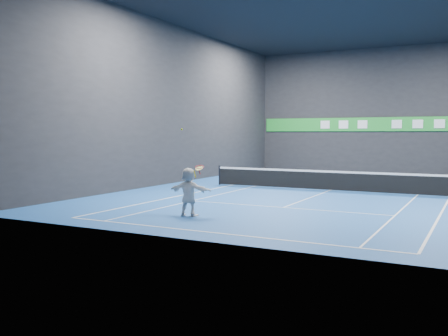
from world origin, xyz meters
The scene contains 18 objects.
ground centered at (0.00, 0.00, 0.00)m, with size 26.00×26.00×0.00m, color #1C4F9D.
ceiling centered at (0.00, 0.00, 9.00)m, with size 26.00×26.00×0.00m, color black.
wall_back centered at (0.00, 13.00, 4.50)m, with size 18.00×0.10×9.00m, color black.
wall_front centered at (0.00, -13.00, 4.50)m, with size 18.00×0.10×9.00m, color black.
wall_left centered at (-9.00, 0.00, 4.50)m, with size 0.10×26.00×9.00m, color black.
baseline_near centered at (0.00, -11.89, 0.00)m, with size 10.98×0.08×0.01m, color white.
baseline_far centered at (0.00, 11.89, 0.00)m, with size 10.98×0.08×0.01m, color white.
sideline_doubles_left centered at (-5.49, 0.00, 0.00)m, with size 0.08×23.78×0.01m, color white.
sideline_singles_left centered at (-4.11, 0.00, 0.00)m, with size 0.06×23.78×0.01m, color white.
sideline_singles_right centered at (4.11, 0.00, 0.00)m, with size 0.06×23.78×0.01m, color white.
service_line_near centered at (0.00, -6.40, 0.00)m, with size 8.23×0.06×0.01m, color white.
service_line_far centered at (0.00, 6.40, 0.00)m, with size 8.23×0.06×0.01m, color white.
center_service_line centered at (0.00, 0.00, 0.00)m, with size 0.06×12.80×0.01m, color white.
player centered at (-2.20, -9.73, 0.84)m, with size 1.56×0.50×1.68m, color white.
tennis_ball centered at (-2.56, -9.59, 2.99)m, with size 0.07×0.07×0.07m, color #C5EB27.
tennis_net centered at (0.00, 0.00, 0.54)m, with size 12.50×0.10×1.07m.
sponsor_banner centered at (0.00, 12.93, 3.50)m, with size 17.64×0.11×1.00m.
tennis_racket centered at (-1.81, -9.68, 1.67)m, with size 0.42×0.41×0.45m.
Camera 1 is at (6.79, -24.29, 2.86)m, focal length 40.00 mm.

